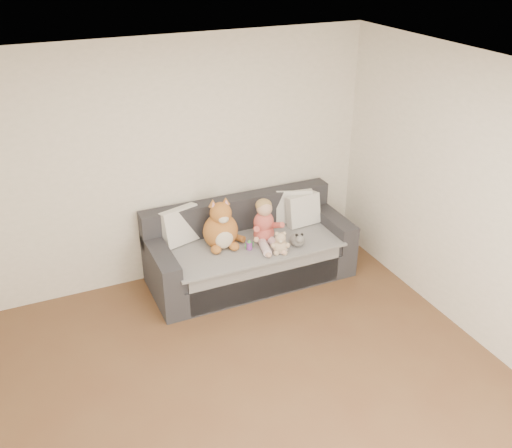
{
  "coord_description": "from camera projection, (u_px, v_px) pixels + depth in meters",
  "views": [
    {
      "loc": [
        -1.42,
        -2.91,
        3.49
      ],
      "look_at": [
        0.73,
        1.87,
        0.75
      ],
      "focal_mm": 40.0,
      "sensor_mm": 36.0,
      "label": 1
    }
  ],
  "objects": [
    {
      "name": "cushion_left",
      "position": [
        180.0,
        226.0,
        6.06
      ],
      "size": [
        0.46,
        0.31,
        0.4
      ],
      "rotation": [
        0.0,
        0.0,
        0.3
      ],
      "color": "silver",
      "rests_on": "sofa"
    },
    {
      "name": "cushion_right_front",
      "position": [
        303.0,
        210.0,
        6.44
      ],
      "size": [
        0.4,
        0.21,
        0.37
      ],
      "rotation": [
        0.0,
        0.0,
        0.08
      ],
      "color": "silver",
      "rests_on": "sofa"
    },
    {
      "name": "cushion_right_back",
      "position": [
        294.0,
        206.0,
        6.5
      ],
      "size": [
        0.45,
        0.32,
        0.39
      ],
      "rotation": [
        0.0,
        0.0,
        -0.37
      ],
      "color": "silver",
      "rests_on": "sofa"
    },
    {
      "name": "room_shell",
      "position": [
        246.0,
        259.0,
        4.22
      ],
      "size": [
        5.0,
        5.0,
        5.0
      ],
      "color": "brown",
      "rests_on": "ground"
    },
    {
      "name": "plush_cat",
      "position": [
        221.0,
        228.0,
        5.97
      ],
      "size": [
        0.46,
        0.39,
        0.57
      ],
      "rotation": [
        0.0,
        0.0,
        -0.06
      ],
      "color": "#A85925",
      "rests_on": "sofa"
    },
    {
      "name": "teddy_bear",
      "position": [
        280.0,
        245.0,
        5.89
      ],
      "size": [
        0.19,
        0.16,
        0.25
      ],
      "rotation": [
        0.0,
        0.0,
        -0.38
      ],
      "color": "beige",
      "rests_on": "sofa"
    },
    {
      "name": "sofa",
      "position": [
        249.0,
        252.0,
        6.27
      ],
      "size": [
        2.2,
        0.94,
        0.85
      ],
      "color": "#2C2C31",
      "rests_on": "ground"
    },
    {
      "name": "plush_cow",
      "position": [
        297.0,
        240.0,
        6.03
      ],
      "size": [
        0.15,
        0.22,
        0.18
      ],
      "rotation": [
        0.0,
        0.0,
        -0.19
      ],
      "color": "white",
      "rests_on": "sofa"
    },
    {
      "name": "toddler",
      "position": [
        265.0,
        225.0,
        6.05
      ],
      "size": [
        0.35,
        0.5,
        0.5
      ],
      "rotation": [
        0.0,
        0.0,
        -0.08
      ],
      "color": "#D4604A",
      "rests_on": "sofa"
    },
    {
      "name": "sippy_cup",
      "position": [
        249.0,
        244.0,
        5.98
      ],
      "size": [
        0.1,
        0.06,
        0.11
      ],
      "rotation": [
        0.0,
        0.0,
        0.03
      ],
      "color": "purple",
      "rests_on": "sofa"
    }
  ]
}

